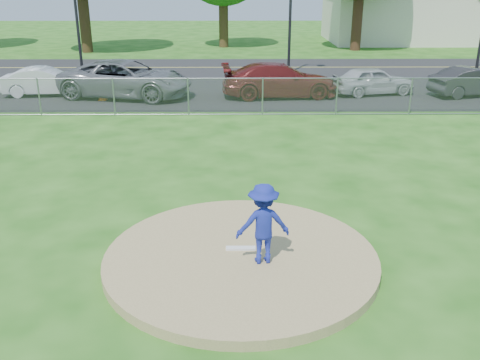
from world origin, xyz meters
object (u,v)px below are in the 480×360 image
Objects in this scene: parked_car_gray at (126,79)px; parked_car_pearl at (373,80)px; traffic_cone at (102,92)px; parked_car_white at (46,81)px; commercial_building at (424,15)px; traffic_signal_left at (80,13)px; parked_car_darkred at (279,80)px; parked_car_charcoal at (473,82)px; pitcher at (263,224)px.

parked_car_pearl is (11.62, 0.48, -0.19)m from parked_car_gray.
traffic_cone is 0.12× the size of parked_car_gray.
parked_car_white is 0.65× the size of parked_car_gray.
commercial_building is 4.16× the size of parked_car_white.
traffic_signal_left is at bearing 109.91° from traffic_cone.
commercial_building is 26.58m from parked_car_darkred.
traffic_cone is 0.14× the size of parked_car_darkred.
parked_car_darkred is at bearing 76.08° from parked_car_charcoal.
parked_car_darkred is 4.53m from parked_car_pearl.
commercial_building reaches higher than pitcher.
pitcher is 0.26× the size of parked_car_gray.
traffic_cone is 1.30m from parked_car_gray.
traffic_signal_left is at bearing -75.65° from pitcher.
parked_car_charcoal is at bearing -17.84° from traffic_signal_left.
traffic_cone is at bearing 82.75° from parked_car_pearl.
parked_car_pearl is (15.21, -6.02, -2.70)m from traffic_signal_left.
traffic_signal_left is 1.40× the size of parked_car_charcoal.
parked_car_gray is at bearing -61.04° from traffic_signal_left.
parked_car_white is at bearing 77.60° from parked_car_pearl.
parked_car_white is at bearing -138.58° from commercial_building.
parked_car_white is 11.00m from parked_car_darkred.
parked_car_gray is at bearing 35.81° from traffic_cone.
parked_car_charcoal is at bearing 2.79° from traffic_cone.
traffic_signal_left is (-24.76, -16.00, 1.20)m from commercial_building.
parked_car_charcoal is at bearing -107.01° from parked_car_pearl.
pitcher reaches higher than parked_car_darkred.
traffic_signal_left is at bearing -147.13° from commercial_building.
parked_car_gray is at bearing 85.46° from parked_car_darkred.
pitcher reaches higher than parked_car_pearl.
parked_car_pearl is 0.96× the size of parked_car_charcoal.
parked_car_gray is at bearing -101.18° from parked_car_white.
traffic_signal_left is 16.58m from parked_car_pearl.
parked_car_gray reaches higher than parked_car_white.
parked_car_white is at bearing -92.58° from traffic_signal_left.
parked_car_darkred is 1.38× the size of parked_car_pearl.
traffic_cone is 17.22m from parked_car_charcoal.
commercial_building is at bearing -27.31° from parked_car_charcoal.
traffic_signal_left is 8.23m from traffic_cone.
traffic_cone is at bearing -74.49° from pitcher.
parked_car_pearl is at bearing -88.12° from parked_car_darkred.
traffic_cone is at bearing 90.49° from parked_car_darkred.
parked_car_gray is (-5.58, 15.77, -0.14)m from pitcher.
parked_car_charcoal is at bearing -77.31° from parked_car_gray.
parked_car_darkred is (10.71, -6.52, -2.58)m from traffic_signal_left.
parked_car_darkred is at bearing 4.90° from traffic_cone.
parked_car_darkred is (10.99, -0.43, 0.12)m from parked_car_white.
parked_car_charcoal is (17.20, 0.84, 0.29)m from traffic_cone.
traffic_signal_left reaches higher than pitcher.
traffic_signal_left is at bearing 41.19° from parked_car_gray.
parked_car_white is (-9.45, 16.18, -0.33)m from pitcher.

